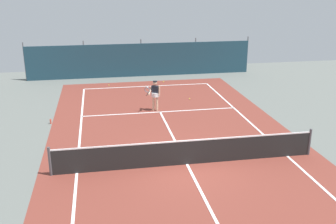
{
  "coord_description": "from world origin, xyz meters",
  "views": [
    {
      "loc": [
        -3.13,
        -13.22,
        6.64
      ],
      "look_at": [
        -0.06,
        3.7,
        0.9
      ],
      "focal_mm": 41.97,
      "sensor_mm": 36.0,
      "label": 1
    }
  ],
  "objects_px": {
    "tennis_net": "(187,152)",
    "parked_car": "(176,57)",
    "tennis_player": "(155,93)",
    "tennis_ball_near_player": "(190,99)",
    "water_bottle": "(51,121)",
    "tennis_ball_by_sideline": "(109,85)",
    "tennis_ball_midcourt": "(164,82)"
  },
  "relations": [
    {
      "from": "water_bottle",
      "to": "tennis_player",
      "type": "bearing_deg",
      "value": 11.96
    },
    {
      "from": "water_bottle",
      "to": "tennis_net",
      "type": "bearing_deg",
      "value": -45.05
    },
    {
      "from": "tennis_ball_by_sideline",
      "to": "water_bottle",
      "type": "bearing_deg",
      "value": -113.81
    },
    {
      "from": "tennis_net",
      "to": "parked_car",
      "type": "bearing_deg",
      "value": 80.09
    },
    {
      "from": "tennis_ball_by_sideline",
      "to": "water_bottle",
      "type": "relative_size",
      "value": 0.28
    },
    {
      "from": "tennis_ball_near_player",
      "to": "tennis_ball_by_sideline",
      "type": "height_order",
      "value": "same"
    },
    {
      "from": "tennis_player",
      "to": "water_bottle",
      "type": "bearing_deg",
      "value": 40.96
    },
    {
      "from": "tennis_player",
      "to": "tennis_ball_midcourt",
      "type": "distance_m",
      "value": 6.38
    },
    {
      "from": "tennis_player",
      "to": "parked_car",
      "type": "distance_m",
      "value": 11.3
    },
    {
      "from": "tennis_net",
      "to": "parked_car",
      "type": "relative_size",
      "value": 2.36
    },
    {
      "from": "tennis_net",
      "to": "tennis_ball_by_sideline",
      "type": "height_order",
      "value": "tennis_net"
    },
    {
      "from": "tennis_ball_by_sideline",
      "to": "parked_car",
      "type": "bearing_deg",
      "value": 41.78
    },
    {
      "from": "tennis_ball_near_player",
      "to": "tennis_ball_by_sideline",
      "type": "distance_m",
      "value": 6.16
    },
    {
      "from": "tennis_ball_near_player",
      "to": "water_bottle",
      "type": "distance_m",
      "value": 8.19
    },
    {
      "from": "tennis_player",
      "to": "tennis_ball_near_player",
      "type": "distance_m",
      "value": 3.05
    },
    {
      "from": "tennis_ball_by_sideline",
      "to": "water_bottle",
      "type": "distance_m",
      "value": 7.64
    },
    {
      "from": "tennis_ball_near_player",
      "to": "water_bottle",
      "type": "bearing_deg",
      "value": -159.45
    },
    {
      "from": "tennis_ball_midcourt",
      "to": "water_bottle",
      "type": "bearing_deg",
      "value": -133.33
    },
    {
      "from": "tennis_net",
      "to": "tennis_ball_midcourt",
      "type": "relative_size",
      "value": 153.33
    },
    {
      "from": "tennis_player",
      "to": "parked_car",
      "type": "relative_size",
      "value": 0.38
    },
    {
      "from": "tennis_ball_near_player",
      "to": "parked_car",
      "type": "relative_size",
      "value": 0.02
    },
    {
      "from": "tennis_net",
      "to": "water_bottle",
      "type": "relative_size",
      "value": 42.17
    },
    {
      "from": "tennis_net",
      "to": "parked_car",
      "type": "distance_m",
      "value": 17.79
    },
    {
      "from": "parked_car",
      "to": "water_bottle",
      "type": "distance_m",
      "value": 14.76
    },
    {
      "from": "tennis_net",
      "to": "water_bottle",
      "type": "bearing_deg",
      "value": 134.95
    },
    {
      "from": "tennis_player",
      "to": "water_bottle",
      "type": "xyz_separation_m",
      "value": [
        -5.34,
        -1.13,
        -0.84
      ]
    },
    {
      "from": "tennis_ball_by_sideline",
      "to": "water_bottle",
      "type": "height_order",
      "value": "water_bottle"
    },
    {
      "from": "tennis_net",
      "to": "tennis_player",
      "type": "distance_m",
      "value": 6.73
    },
    {
      "from": "tennis_net",
      "to": "tennis_player",
      "type": "xyz_separation_m",
      "value": [
        -0.23,
        6.71,
        0.45
      ]
    },
    {
      "from": "tennis_ball_midcourt",
      "to": "water_bottle",
      "type": "height_order",
      "value": "water_bottle"
    },
    {
      "from": "tennis_net",
      "to": "tennis_ball_near_player",
      "type": "bearing_deg",
      "value": 76.05
    },
    {
      "from": "parked_car",
      "to": "water_bottle",
      "type": "relative_size",
      "value": 17.87
    }
  ]
}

